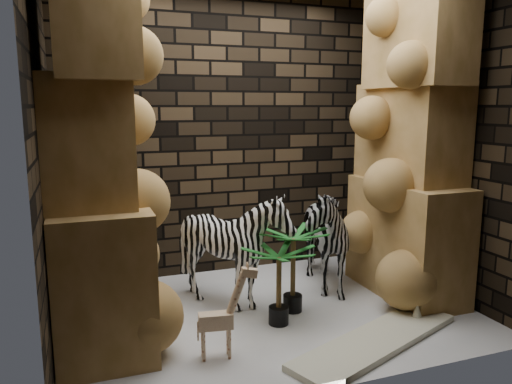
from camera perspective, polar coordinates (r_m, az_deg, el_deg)
name	(u,v)px	position (r m, az deg, el deg)	size (l,w,h in m)	color
floor	(270,312)	(4.47, 1.59, -13.87)	(3.50, 3.50, 0.00)	silver
wall_back	(228,135)	(5.28, -3.33, 6.63)	(3.50, 3.50, 0.00)	black
wall_front	(347,159)	(2.98, 10.60, 3.85)	(3.50, 3.50, 0.00)	black
wall_left	(44,150)	(3.82, -23.59, 4.52)	(3.00, 3.00, 0.00)	black
wall_right	(440,139)	(5.01, 20.74, 5.82)	(3.00, 3.00, 0.00)	black
rock_pillar_left	(95,149)	(3.82, -18.33, 4.84)	(0.68, 1.30, 3.00)	tan
rock_pillar_right	(412,140)	(4.81, 17.73, 5.84)	(0.58, 1.25, 3.00)	tan
zebra_right	(316,226)	(4.92, 7.00, -3.98)	(0.57, 1.06, 1.26)	white
zebra_left	(234,254)	(4.42, -2.60, -7.29)	(0.88, 1.09, 0.99)	white
giraffe_toy	(216,311)	(3.61, -4.75, -13.67)	(0.37, 0.12, 0.72)	beige
palm_front	(293,270)	(4.37, 4.35, -9.06)	(0.36, 0.36, 0.77)	#13561D
palm_back	(279,285)	(4.13, 2.69, -10.84)	(0.36, 0.36, 0.68)	#13561D
surfboard	(377,341)	(4.04, 13.93, -16.52)	(1.66, 0.41, 0.05)	beige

